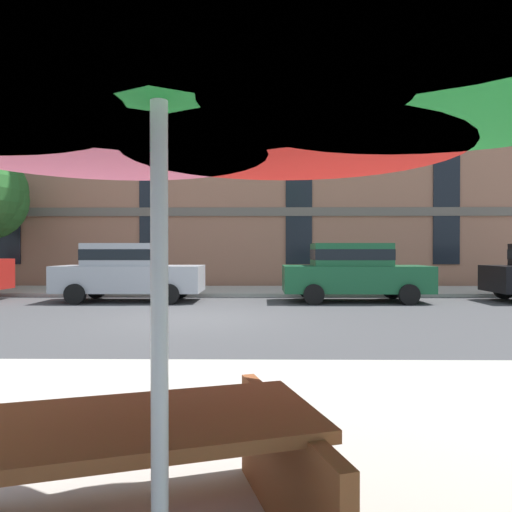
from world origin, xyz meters
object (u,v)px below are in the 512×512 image
Objects in this scene: sedan_green at (353,271)px; picnic_table at (123,481)px; sedan_silver at (129,270)px; patio_umbrella at (159,33)px.

sedan_green reaches higher than picnic_table.
sedan_silver is 13.31m from patio_umbrella.
picnic_table is (-0.29, 0.53, -1.78)m from patio_umbrella.
patio_umbrella is 1.88m from picnic_table.
sedan_green is 1.15× the size of patio_umbrella.
patio_umbrella is (3.76, -12.70, 1.32)m from sedan_silver.
sedan_green is at bearing 74.24° from picnic_table.
picnic_table is (-3.43, -12.17, -0.46)m from sedan_green.
sedan_silver is at bearing 105.92° from picnic_table.
sedan_silver is at bearing 106.48° from patio_umbrella.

